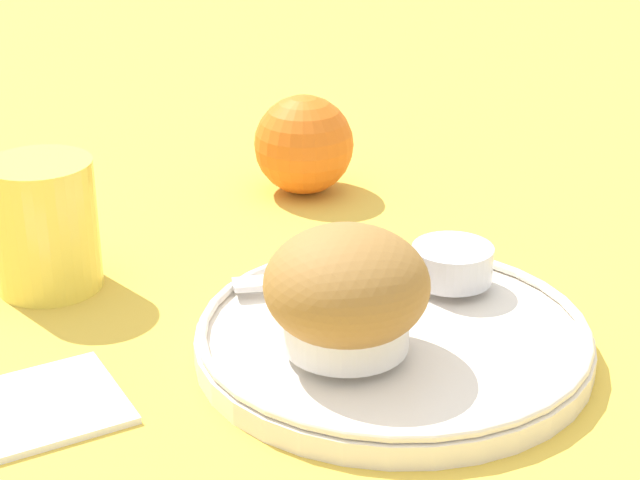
% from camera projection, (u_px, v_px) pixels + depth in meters
% --- Properties ---
extents(ground_plane, '(3.00, 3.00, 0.00)m').
position_uv_depth(ground_plane, '(370.00, 359.00, 0.62)').
color(ground_plane, gold).
extents(plate, '(0.23, 0.23, 0.02)m').
position_uv_depth(plate, '(389.00, 335.00, 0.63)').
color(plate, silver).
rests_on(plate, ground_plane).
extents(muffin, '(0.09, 0.09, 0.07)m').
position_uv_depth(muffin, '(347.00, 293.00, 0.59)').
color(muffin, silver).
rests_on(muffin, plate).
extents(cream_ramekin, '(0.05, 0.05, 0.02)m').
position_uv_depth(cream_ramekin, '(452.00, 262.00, 0.67)').
color(cream_ramekin, silver).
rests_on(cream_ramekin, plate).
extents(berry_pair, '(0.03, 0.02, 0.02)m').
position_uv_depth(berry_pair, '(369.00, 273.00, 0.67)').
color(berry_pair, '#4C194C').
rests_on(berry_pair, plate).
extents(butter_knife, '(0.15, 0.06, 0.00)m').
position_uv_depth(butter_knife, '(356.00, 275.00, 0.68)').
color(butter_knife, silver).
rests_on(butter_knife, plate).
extents(orange_fruit, '(0.08, 0.08, 0.08)m').
position_uv_depth(orange_fruit, '(304.00, 145.00, 0.85)').
color(orange_fruit, orange).
rests_on(orange_fruit, ground_plane).
extents(juice_glass, '(0.07, 0.07, 0.09)m').
position_uv_depth(juice_glass, '(45.00, 225.00, 0.69)').
color(juice_glass, '#EAD14C').
rests_on(juice_glass, ground_plane).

